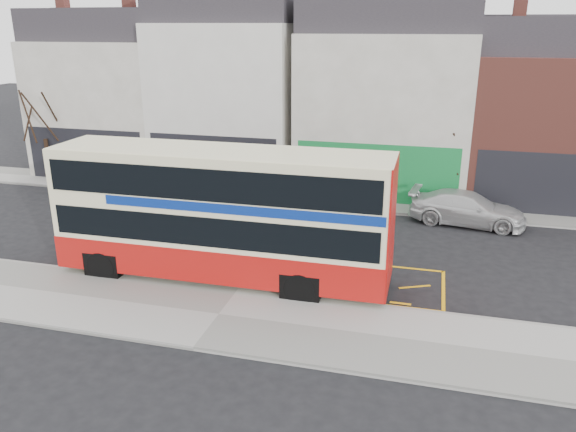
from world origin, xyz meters
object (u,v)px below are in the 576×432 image
(street_tree_right, at_px, (456,140))
(street_tree_left, at_px, (40,102))
(double_decker_bus, at_px, (223,213))
(car_white, at_px, (467,208))
(car_silver, at_px, (104,184))
(bus_stop_post, at_px, (94,223))
(car_grey, at_px, (279,199))

(street_tree_right, bearing_deg, street_tree_left, -177.51)
(double_decker_bus, xyz_separation_m, car_white, (8.89, 8.49, -1.78))
(car_silver, relative_size, street_tree_right, 0.87)
(double_decker_bus, height_order, car_white, double_decker_bus)
(car_white, bearing_deg, double_decker_bus, 141.46)
(double_decker_bus, xyz_separation_m, car_silver, (-10.00, 7.95, -1.80))
(bus_stop_post, bearing_deg, car_white, 36.17)
(car_silver, relative_size, car_white, 0.83)
(bus_stop_post, height_order, street_tree_right, street_tree_right)
(car_white, bearing_deg, bus_stop_post, 133.12)
(car_grey, relative_size, car_white, 0.71)
(car_grey, bearing_deg, car_silver, 104.26)
(double_decker_bus, bearing_deg, car_silver, 141.22)
(bus_stop_post, distance_m, street_tree_right, 17.79)
(car_grey, xyz_separation_m, street_tree_right, (8.41, 3.10, 2.82))
(car_silver, relative_size, street_tree_left, 0.64)
(car_silver, bearing_deg, double_decker_bus, -115.77)
(double_decker_bus, distance_m, street_tree_left, 18.33)
(street_tree_left, bearing_deg, car_silver, -24.13)
(car_grey, xyz_separation_m, street_tree_left, (-14.87, 2.08, 4.08))
(double_decker_bus, bearing_deg, bus_stop_post, -167.23)
(double_decker_bus, bearing_deg, street_tree_right, 53.55)
(car_silver, bearing_deg, car_grey, -76.20)
(car_white, height_order, street_tree_right, street_tree_right)
(car_grey, height_order, car_white, car_white)
(car_white, xyz_separation_m, street_tree_left, (-23.95, 1.74, 3.93))
(car_white, bearing_deg, car_grey, 99.98)
(car_silver, bearing_deg, street_tree_right, -67.07)
(bus_stop_post, relative_size, car_silver, 0.76)
(double_decker_bus, bearing_deg, car_white, 43.40)
(car_silver, height_order, street_tree_right, street_tree_right)
(street_tree_left, bearing_deg, street_tree_right, 2.49)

